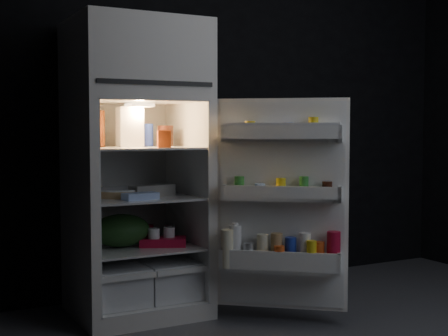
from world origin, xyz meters
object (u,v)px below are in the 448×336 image
refrigerator (134,158)px  yogurt_tray (163,242)px  egg_carton (152,191)px  fridge_door (281,208)px  milk_jug (130,127)px

refrigerator → yogurt_tray: refrigerator is taller
yogurt_tray → egg_carton: bearing=167.3°
yogurt_tray → fridge_door: bearing=-17.1°
fridge_door → egg_carton: bearing=138.5°
egg_carton → fridge_door: bearing=-54.3°
refrigerator → yogurt_tray: size_ratio=6.43×
fridge_door → yogurt_tray: size_ratio=4.41×
fridge_door → milk_jug: bearing=139.0°
fridge_door → egg_carton: 0.79m
egg_carton → yogurt_tray: egg_carton is taller
milk_jug → refrigerator: bearing=22.1°
milk_jug → yogurt_tray: milk_jug is taller
refrigerator → fridge_door: bearing=-42.8°
milk_jug → yogurt_tray: (0.16, -0.13, -0.69)m
fridge_door → yogurt_tray: fridge_door is taller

